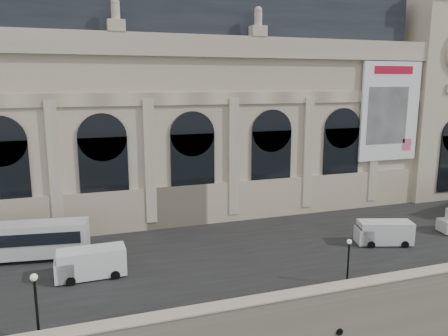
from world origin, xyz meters
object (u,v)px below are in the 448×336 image
object	(u,v)px
bus_left	(20,240)
van_c	(381,233)
lamp_right	(348,263)
lamp_left	(37,308)
van_b	(87,264)

from	to	relation	value
bus_left	van_c	xyz separation A→B (m)	(35.42, -7.44, -0.78)
bus_left	lamp_right	distance (m)	30.20
van_c	lamp_left	distance (m)	33.67
van_c	lamp_left	xyz separation A→B (m)	(-32.82, -7.44, 1.09)
bus_left	van_b	size ratio (longest dim) A/B	2.13
van_b	van_c	bearing A→B (deg)	-2.83
van_c	bus_left	bearing A→B (deg)	168.13
bus_left	lamp_right	world-z (taller)	lamp_right
van_c	van_b	bearing A→B (deg)	177.17
lamp_right	van_c	bearing A→B (deg)	38.19
lamp_left	lamp_right	distance (m)	23.93
van_b	lamp_left	size ratio (longest dim) A/B	1.25
van_b	van_c	distance (m)	29.52
lamp_left	lamp_right	bearing A→B (deg)	1.06
van_c	lamp_right	world-z (taller)	lamp_right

